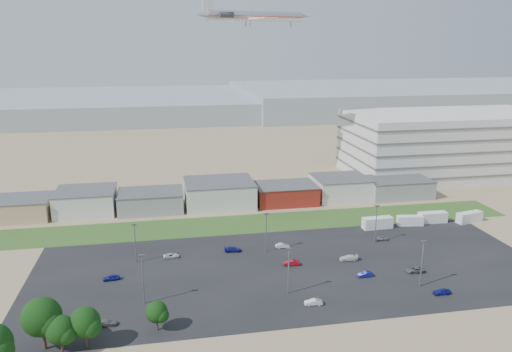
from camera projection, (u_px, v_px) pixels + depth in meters
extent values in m
plane|color=#907F5C|center=(292.00, 314.00, 97.82)|extent=(700.00, 700.00, 0.00)
cube|color=black|center=(291.00, 269.00, 117.71)|extent=(120.00, 50.00, 0.01)
cube|color=#395921|center=(247.00, 224.00, 147.22)|extent=(160.00, 16.00, 0.02)
cube|color=silver|center=(449.00, 144.00, 200.96)|extent=(80.00, 40.00, 25.00)
imported|color=#595B5E|center=(415.00, 270.00, 115.73)|extent=(4.41, 2.31, 1.18)
imported|color=navy|center=(365.00, 274.00, 113.48)|extent=(3.77, 1.44, 1.23)
imported|color=navy|center=(442.00, 292.00, 105.56)|extent=(3.69, 1.50, 1.26)
imported|color=navy|center=(111.00, 277.00, 111.90)|extent=(3.80, 1.74, 1.26)
imported|color=navy|center=(233.00, 249.00, 127.27)|extent=(4.48, 2.21, 1.25)
imported|color=maroon|center=(291.00, 263.00, 119.40)|extent=(4.05, 1.82, 1.29)
imported|color=#A5A5AA|center=(382.00, 238.00, 134.63)|extent=(3.60, 1.57, 1.21)
imported|color=silver|center=(171.00, 256.00, 123.61)|extent=(4.04, 1.99, 1.10)
imported|color=#595B5E|center=(107.00, 323.00, 93.86)|extent=(3.92, 1.74, 1.12)
imported|color=silver|center=(283.00, 246.00, 129.68)|extent=(3.73, 1.39, 1.22)
imported|color=silver|center=(349.00, 258.00, 122.13)|extent=(4.69, 2.35, 1.31)
imported|color=silver|center=(313.00, 302.00, 101.30)|extent=(3.76, 1.61, 1.20)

